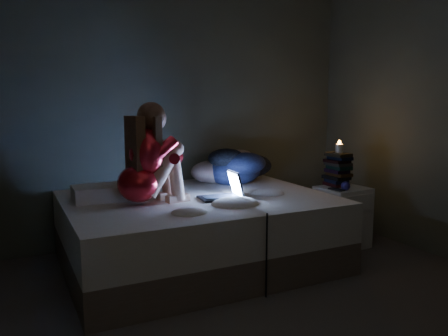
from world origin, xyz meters
TOP-DOWN VIEW (x-y plane):
  - floor at (0.00, 0.00)m, footprint 3.60×3.80m
  - wall_back at (0.00, 1.91)m, footprint 3.60×0.02m
  - bed at (-0.14, 1.10)m, footprint 2.06×1.54m
  - pillow at (-0.87, 1.31)m, footprint 0.40×0.28m
  - woman at (-0.64, 1.01)m, footprint 0.52×0.39m
  - laptop at (-0.02, 0.94)m, footprint 0.34×0.25m
  - clothes_pile at (0.40, 1.53)m, footprint 0.59×0.47m
  - nightstand at (1.23, 0.94)m, footprint 0.44×0.39m
  - book_stack at (1.24, 1.03)m, footprint 0.19×0.25m
  - candle at (1.24, 1.03)m, footprint 0.07×0.07m
  - phone at (1.09, 0.89)m, footprint 0.08×0.14m
  - blue_orb at (1.15, 0.83)m, footprint 0.08×0.08m

SIDE VIEW (x-z plane):
  - floor at x=0.00m, z-range -0.02..0.00m
  - nightstand at x=1.23m, z-range 0.00..0.55m
  - bed at x=-0.14m, z-range 0.00..0.57m
  - phone at x=1.09m, z-range 0.55..0.56m
  - blue_orb at x=1.15m, z-range 0.55..0.63m
  - pillow at x=-0.87m, z-range 0.57..0.68m
  - laptop at x=-0.02m, z-range 0.57..0.79m
  - book_stack at x=1.24m, z-range 0.55..0.83m
  - clothes_pile at x=0.40m, z-range 0.57..0.91m
  - candle at x=1.24m, z-range 0.83..0.91m
  - woman at x=-0.64m, z-range 0.57..1.33m
  - wall_back at x=0.00m, z-range 0.00..2.60m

